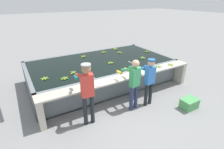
% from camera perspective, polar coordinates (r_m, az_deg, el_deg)
% --- Properties ---
extents(ground_plane, '(80.00, 80.00, 0.00)m').
position_cam_1_polar(ground_plane, '(5.94, 5.35, -9.12)').
color(ground_plane, gray).
rests_on(ground_plane, ground).
extents(wash_tank, '(5.59, 3.03, 0.88)m').
position_cam_1_polar(wash_tank, '(7.22, -3.53, 1.11)').
color(wash_tank, slate).
rests_on(wash_tank, ground).
extents(work_ledge, '(5.59, 0.45, 0.88)m').
position_cam_1_polar(work_ledge, '(5.77, 4.31, -2.65)').
color(work_ledge, '#B7B2A3').
rests_on(work_ledge, ground).
extents(worker_0, '(0.45, 0.74, 1.76)m').
position_cam_1_polar(worker_0, '(4.55, -8.15, -4.51)').
color(worker_0, '#1E2328').
rests_on(worker_0, ground).
extents(worker_1, '(0.48, 0.74, 1.62)m').
position_cam_1_polar(worker_1, '(5.21, 7.13, -1.97)').
color(worker_1, navy).
rests_on(worker_1, ground).
extents(worker_2, '(0.45, 0.73, 1.56)m').
position_cam_1_polar(worker_2, '(5.52, 11.96, -1.14)').
color(worker_2, '#1E2328').
rests_on(worker_2, ground).
extents(banana_bunch_floating_0, '(0.26, 0.26, 0.08)m').
position_cam_1_polar(banana_bunch_floating_0, '(6.04, -12.61, 0.60)').
color(banana_bunch_floating_0, '#93BC3D').
rests_on(banana_bunch_floating_0, wash_tank).
extents(banana_bunch_floating_1, '(0.27, 0.27, 0.08)m').
position_cam_1_polar(banana_bunch_floating_1, '(7.65, -9.38, 5.86)').
color(banana_bunch_floating_1, '#93BC3D').
rests_on(banana_bunch_floating_1, wash_tank).
extents(banana_bunch_floating_2, '(0.28, 0.27, 0.08)m').
position_cam_1_polar(banana_bunch_floating_2, '(8.16, -2.76, 7.29)').
color(banana_bunch_floating_2, '#7FAD33').
rests_on(banana_bunch_floating_2, wash_tank).
extents(banana_bunch_floating_3, '(0.27, 0.28, 0.08)m').
position_cam_1_polar(banana_bunch_floating_3, '(5.68, -15.30, -1.21)').
color(banana_bunch_floating_3, '#7FAD33').
rests_on(banana_bunch_floating_3, wash_tank).
extents(banana_bunch_floating_4, '(0.28, 0.28, 0.08)m').
position_cam_1_polar(banana_bunch_floating_4, '(8.12, 2.50, 7.22)').
color(banana_bunch_floating_4, '#9EC642').
rests_on(banana_bunch_floating_4, wash_tank).
extents(banana_bunch_floating_5, '(0.28, 0.26, 0.08)m').
position_cam_1_polar(banana_bunch_floating_5, '(6.80, -0.49, 3.86)').
color(banana_bunch_floating_5, '#7FAD33').
rests_on(banana_bunch_floating_5, wash_tank).
extents(banana_bunch_floating_6, '(0.23, 0.23, 0.08)m').
position_cam_1_polar(banana_bunch_floating_6, '(8.42, 11.23, 7.38)').
color(banana_bunch_floating_6, '#7FAD33').
rests_on(banana_bunch_floating_6, wash_tank).
extents(banana_bunch_floating_7, '(0.28, 0.28, 0.08)m').
position_cam_1_polar(banana_bunch_floating_7, '(8.68, 1.03, 8.33)').
color(banana_bunch_floating_7, '#7FAD33').
rests_on(banana_bunch_floating_7, wash_tank).
extents(banana_bunch_floating_8, '(0.27, 0.28, 0.08)m').
position_cam_1_polar(banana_bunch_floating_8, '(7.48, 9.90, 5.39)').
color(banana_bunch_floating_8, '#7FAD33').
rests_on(banana_bunch_floating_8, wash_tank).
extents(banana_bunch_floating_9, '(0.27, 0.28, 0.08)m').
position_cam_1_polar(banana_bunch_floating_9, '(5.86, -21.17, -1.22)').
color(banana_bunch_floating_9, '#8CB738').
rests_on(banana_bunch_floating_9, wash_tank).
extents(banana_bunch_ledge_0, '(0.28, 0.28, 0.08)m').
position_cam_1_polar(banana_bunch_ledge_0, '(6.94, 18.56, 3.06)').
color(banana_bunch_ledge_0, '#93BC3D').
rests_on(banana_bunch_ledge_0, work_ledge).
extents(banana_bunch_ledge_1, '(0.27, 0.28, 0.08)m').
position_cam_1_polar(banana_bunch_ledge_1, '(6.63, 14.98, 2.54)').
color(banana_bunch_ledge_1, '#8CB738').
rests_on(banana_bunch_ledge_1, work_ledge).
extents(knife_0, '(0.32, 0.20, 0.02)m').
position_cam_1_polar(knife_0, '(5.07, -6.91, -3.68)').
color(knife_0, silver).
rests_on(knife_0, work_ledge).
extents(crate, '(0.55, 0.39, 0.32)m').
position_cam_1_polar(crate, '(6.08, 23.91, -8.66)').
color(crate, '#4C9E56').
rests_on(crate, ground).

